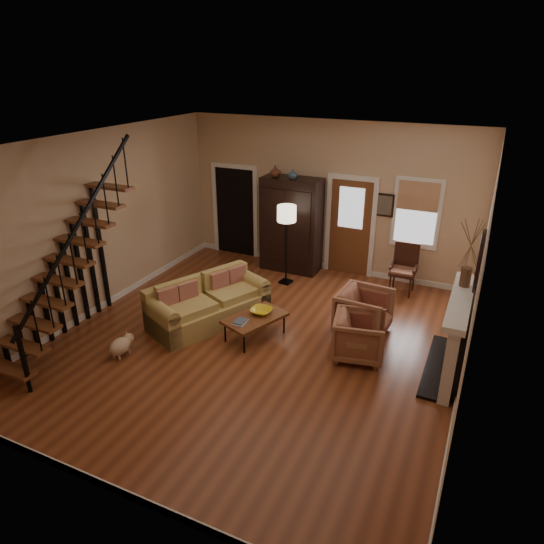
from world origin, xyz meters
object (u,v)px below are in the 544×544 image
at_px(sofa, 209,302).
at_px(armchair_right, 364,312).
at_px(coffee_table, 255,327).
at_px(floor_lamp, 286,245).
at_px(armoire, 291,225).
at_px(armchair_left, 359,336).
at_px(side_chair, 403,270).

xyz_separation_m(sofa, armchair_right, (2.63, 0.82, -0.00)).
distance_m(sofa, coffee_table, 1.02).
bearing_deg(floor_lamp, armchair_right, -33.03).
bearing_deg(armoire, sofa, -97.41).
bearing_deg(armchair_right, armoire, 50.97).
height_order(coffee_table, armchair_right, armchair_right).
relative_size(armchair_left, floor_lamp, 0.47).
bearing_deg(armchair_right, sofa, 111.14).
relative_size(armoire, armchair_left, 2.60).
bearing_deg(floor_lamp, side_chair, 13.51).
height_order(armchair_left, armchair_right, armchair_right).
relative_size(armchair_right, floor_lamp, 0.51).
height_order(sofa, armchair_left, sofa).
bearing_deg(armchair_right, floor_lamp, 60.82).
relative_size(armoire, armchair_right, 2.41).
bearing_deg(armchair_right, side_chair, -5.10).
relative_size(armchair_left, armchair_right, 0.93).
bearing_deg(side_chair, armchair_left, -93.53).
bearing_deg(side_chair, sofa, -137.22).
bearing_deg(armchair_right, coffee_table, 124.04).
bearing_deg(armoire, coffee_table, -78.59).
relative_size(floor_lamp, side_chair, 1.67).
relative_size(coffee_table, side_chair, 1.04).
distance_m(armoire, armchair_right, 3.14).
relative_size(armoire, sofa, 0.98).
relative_size(armoire, floor_lamp, 1.23).
relative_size(coffee_table, armchair_left, 1.31).
distance_m(armoire, coffee_table, 3.22).
xyz_separation_m(sofa, side_chair, (2.93, 2.71, 0.11)).
bearing_deg(coffee_table, floor_lamp, 100.08).
bearing_deg(sofa, armoire, 107.35).
distance_m(floor_lamp, side_chair, 2.43).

